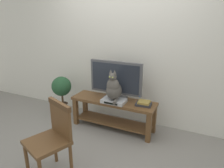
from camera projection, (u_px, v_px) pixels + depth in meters
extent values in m
plane|color=gray|center=(98.00, 146.00, 2.98)|extent=(12.00, 12.00, 0.00)
cube|color=silver|center=(127.00, 41.00, 3.44)|extent=(7.00, 0.12, 2.80)
cube|color=brown|center=(113.00, 101.00, 3.32)|extent=(1.38, 0.40, 0.04)
cube|color=brown|center=(76.00, 112.00, 3.53)|extent=(0.07, 0.07, 0.46)
cube|color=brown|center=(149.00, 128.00, 3.01)|extent=(0.07, 0.07, 0.46)
cube|color=brown|center=(85.00, 105.00, 3.79)|extent=(0.07, 0.07, 0.46)
cube|color=brown|center=(154.00, 119.00, 3.27)|extent=(0.07, 0.07, 0.46)
cube|color=brown|center=(113.00, 122.00, 3.44)|extent=(1.28, 0.32, 0.02)
cube|color=#4C4C51|center=(116.00, 97.00, 3.39)|extent=(0.35, 0.20, 0.03)
cube|color=#4C4C51|center=(116.00, 95.00, 3.37)|extent=(0.06, 0.04, 0.06)
cube|color=#4C4C51|center=(116.00, 77.00, 3.28)|extent=(0.88, 0.05, 0.53)
cube|color=#232833|center=(115.00, 78.00, 3.26)|extent=(0.80, 0.01, 0.45)
sphere|color=#2672F2|center=(140.00, 97.00, 3.16)|extent=(0.01, 0.01, 0.01)
cube|color=#BCBCC1|center=(114.00, 101.00, 3.21)|extent=(0.37, 0.24, 0.05)
cube|color=black|center=(111.00, 104.00, 3.11)|extent=(0.22, 0.01, 0.03)
ellipsoid|color=#514C47|center=(114.00, 91.00, 3.16)|extent=(0.23, 0.27, 0.28)
ellipsoid|color=#514C47|center=(113.00, 86.00, 3.10)|extent=(0.20, 0.17, 0.25)
sphere|color=#514C47|center=(113.00, 77.00, 3.05)|extent=(0.12, 0.12, 0.12)
cone|color=#514C47|center=(111.00, 72.00, 3.03)|extent=(0.05, 0.05, 0.07)
cone|color=#514C47|center=(115.00, 72.00, 3.01)|extent=(0.05, 0.05, 0.07)
sphere|color=#B2C64C|center=(110.00, 77.00, 3.01)|extent=(0.02, 0.02, 0.02)
sphere|color=#B2C64C|center=(113.00, 77.00, 2.99)|extent=(0.02, 0.02, 0.02)
cylinder|color=#514C47|center=(116.00, 101.00, 3.09)|extent=(0.09, 0.22, 0.04)
cylinder|color=brown|center=(27.00, 160.00, 2.36)|extent=(0.04, 0.04, 0.43)
cylinder|color=brown|center=(55.00, 147.00, 2.60)|extent=(0.04, 0.04, 0.43)
cylinder|color=brown|center=(71.00, 161.00, 2.35)|extent=(0.04, 0.04, 0.43)
cube|color=brown|center=(47.00, 143.00, 2.29)|extent=(0.55, 0.55, 0.04)
cube|color=brown|center=(60.00, 119.00, 2.34)|extent=(0.39, 0.18, 0.41)
cube|color=#4D331C|center=(59.00, 105.00, 2.29)|extent=(0.41, 0.19, 0.06)
cube|color=#2D2D33|center=(144.00, 104.00, 3.10)|extent=(0.25, 0.18, 0.04)
cube|color=olive|center=(144.00, 102.00, 3.09)|extent=(0.18, 0.17, 0.03)
cylinder|color=beige|center=(63.00, 109.00, 3.91)|extent=(0.20, 0.20, 0.23)
cylinder|color=#332319|center=(63.00, 104.00, 3.87)|extent=(0.19, 0.19, 0.02)
cylinder|color=#4C3823|center=(62.00, 99.00, 3.84)|extent=(0.04, 0.04, 0.20)
sphere|color=#234C2D|center=(61.00, 86.00, 3.77)|extent=(0.36, 0.36, 0.36)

